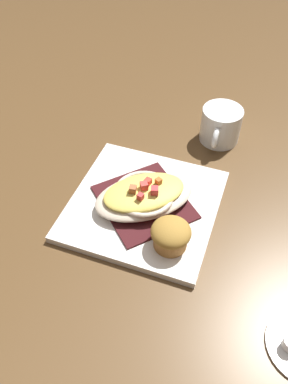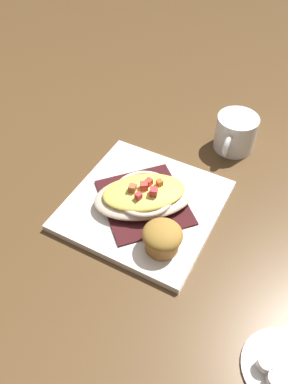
# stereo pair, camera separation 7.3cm
# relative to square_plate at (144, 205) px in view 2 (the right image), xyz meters

# --- Properties ---
(ground_plane) EXTENTS (2.60, 2.60, 0.00)m
(ground_plane) POSITION_rel_square_plate_xyz_m (0.00, 0.00, -0.01)
(ground_plane) COLOR brown
(square_plate) EXTENTS (0.32, 0.32, 0.01)m
(square_plate) POSITION_rel_square_plate_xyz_m (0.00, 0.00, 0.00)
(square_plate) COLOR white
(square_plate) RESTS_ON ground_plane
(folded_napkin) EXTENTS (0.22, 0.22, 0.00)m
(folded_napkin) POSITION_rel_square_plate_xyz_m (0.00, 0.00, 0.01)
(folded_napkin) COLOR #3E1619
(folded_napkin) RESTS_ON square_plate
(gratin_dish) EXTENTS (0.21, 0.22, 0.05)m
(gratin_dish) POSITION_rel_square_plate_xyz_m (-0.00, 0.00, 0.03)
(gratin_dish) COLOR beige
(gratin_dish) RESTS_ON folded_napkin
(muffin) EXTENTS (0.07, 0.07, 0.05)m
(muffin) POSITION_rel_square_plate_xyz_m (-0.09, 0.06, 0.04)
(muffin) COLOR #A97137
(muffin) RESTS_ON square_plate
(coffee_mug) EXTENTS (0.09, 0.12, 0.08)m
(coffee_mug) POSITION_rel_square_plate_xyz_m (-0.04, -0.27, 0.03)
(coffee_mug) COLOR white
(coffee_mug) RESTS_ON ground_plane
(creamer_saucer) EXTENTS (0.12, 0.12, 0.01)m
(creamer_saucer) POSITION_rel_square_plate_xyz_m (-0.34, 0.10, -0.00)
(creamer_saucer) COLOR white
(creamer_saucer) RESTS_ON ground_plane
(spoon) EXTENTS (0.03, 0.10, 0.01)m
(spoon) POSITION_rel_square_plate_xyz_m (-0.34, 0.10, 0.01)
(spoon) COLOR silver
(spoon) RESTS_ON creamer_saucer
(creamer_cup_0) EXTENTS (0.02, 0.02, 0.02)m
(creamer_cup_0) POSITION_rel_square_plate_xyz_m (-0.32, 0.12, 0.01)
(creamer_cup_0) COLOR white
(creamer_cup_0) RESTS_ON creamer_saucer
(creamer_cup_1) EXTENTS (0.02, 0.02, 0.02)m
(creamer_cup_1) POSITION_rel_square_plate_xyz_m (-0.34, 0.13, 0.01)
(creamer_cup_1) COLOR white
(creamer_cup_1) RESTS_ON creamer_saucer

